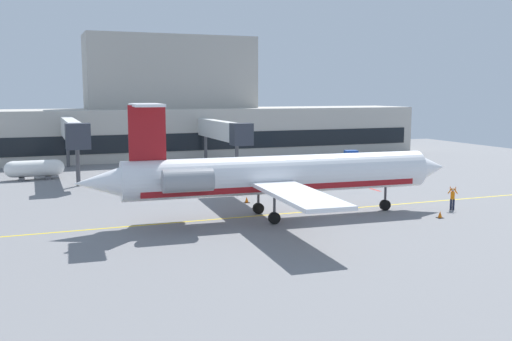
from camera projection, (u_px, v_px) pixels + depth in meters
name	position (u px, v px, depth m)	size (l,w,h in m)	color
ground	(282.00, 217.00, 46.58)	(120.00, 120.00, 0.11)	slate
terminal_building	(188.00, 116.00, 90.11)	(72.16, 12.35, 18.43)	#B7B2A8
jet_bridge_west	(223.00, 131.00, 75.80)	(2.40, 17.72, 6.19)	silver
jet_bridge_east	(72.00, 131.00, 67.36)	(2.40, 21.08, 6.71)	silver
regional_jet	(275.00, 175.00, 45.46)	(30.64, 24.06, 9.05)	white
baggage_tug	(313.00, 177.00, 61.05)	(4.29, 2.63, 2.20)	#1E4CB2
pushback_tractor	(145.00, 185.00, 56.03)	(2.08, 3.02, 2.20)	#1E4CB2
belt_loader	(352.00, 160.00, 76.36)	(2.56, 3.20, 2.22)	#1E4CB2
fuel_tank	(35.00, 169.00, 65.86)	(6.49, 1.90, 2.20)	white
marshaller	(453.00, 198.00, 49.00)	(0.76, 0.50, 1.98)	#191E33
safety_cone_alpha	(440.00, 215.00, 45.92)	(0.47, 0.47, 0.55)	orange
safety_cone_bravo	(247.00, 200.00, 52.24)	(0.47, 0.47, 0.55)	orange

